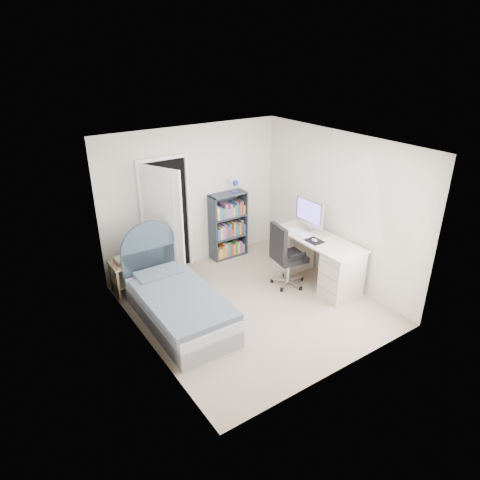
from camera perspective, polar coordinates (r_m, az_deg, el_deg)
room_shell at (r=6.15m, az=1.76°, el=1.14°), size 3.50×3.70×2.60m
door at (r=7.16m, az=-10.08°, el=2.38°), size 0.92×0.76×2.06m
bed at (r=6.35m, az=-8.43°, el=-8.26°), size 0.99×2.04×1.25m
nightstand at (r=7.11m, az=-15.18°, el=-3.80°), size 0.44×0.44×0.63m
floor_lamp at (r=7.23m, az=-9.54°, el=-1.88°), size 0.18×0.18×1.26m
bookcase at (r=8.00m, az=-1.56°, el=1.67°), size 0.70×0.30×1.48m
desk at (r=7.30m, az=10.10°, el=-2.30°), size 0.66×1.65×1.35m
office_chair at (r=7.01m, az=6.00°, el=-1.69°), size 0.59×0.61×1.11m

